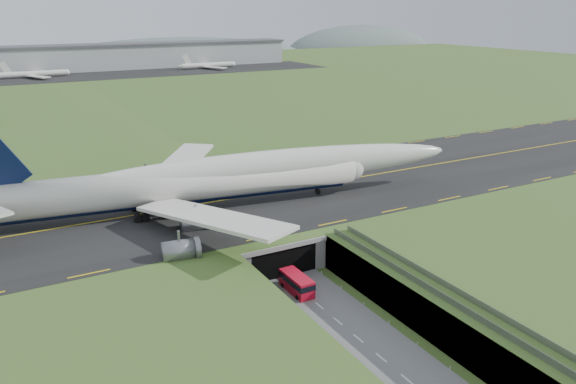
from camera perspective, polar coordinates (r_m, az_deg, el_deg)
ground at (r=88.36m, az=2.16°, el=-10.74°), size 900.00×900.00×0.00m
airfield_deck at (r=86.95m, az=2.18°, el=-9.01°), size 800.00×800.00×6.00m
trench_road at (r=82.85m, az=4.89°, el=-12.86°), size 12.00×75.00×0.20m
taxiway at (r=113.04m, az=-6.40°, el=-0.83°), size 800.00×44.00×0.18m
tunnel_portal at (r=100.12m, az=-2.74°, el=-5.00°), size 17.00×22.30×6.00m
guideway at (r=78.86m, az=16.59°, el=-10.97°), size 3.00×53.00×7.05m
jumbo_jet at (r=108.06m, az=-7.14°, el=1.34°), size 99.50×62.64×20.93m
shuttle_tram at (r=89.25m, az=0.89°, el=-9.26°), size 2.80×7.09×2.89m
cargo_terminal at (r=368.87m, az=-23.00°, el=12.35°), size 320.00×67.00×15.60m
distant_hills at (r=509.17m, az=-17.19°, el=12.18°), size 700.00×91.00×60.00m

